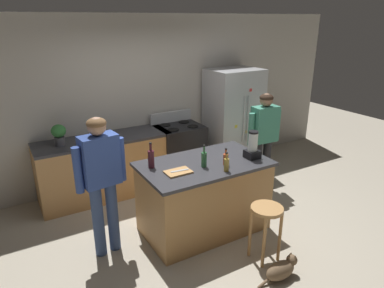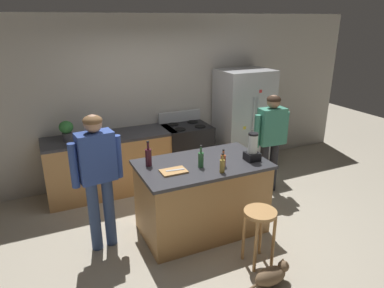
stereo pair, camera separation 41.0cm
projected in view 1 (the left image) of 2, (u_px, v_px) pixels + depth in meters
name	position (u px, v px, depth m)	size (l,w,h in m)	color
ground_plane	(203.00, 228.00, 4.61)	(14.00, 14.00, 0.00)	#B2A893
back_wall	(142.00, 100.00, 5.73)	(8.00, 0.10, 2.70)	#BCB7AD
kitchen_island	(204.00, 196.00, 4.44)	(1.59, 0.94, 0.94)	#B7844C
back_counter_run	(106.00, 167.00, 5.32)	(2.00, 0.64, 0.94)	#B7844C
refrigerator	(233.00, 119.00, 6.25)	(0.90, 0.73, 1.80)	#B7BABF
stove_range	(179.00, 152.00, 5.90)	(0.76, 0.65, 1.12)	black
person_by_island_left	(101.00, 174.00, 3.81)	(0.60, 0.27, 1.66)	#384C7A
person_by_sink_right	(264.00, 133.00, 5.39)	(0.59, 0.25, 1.56)	#26262B
bar_stool	(266.00, 219.00, 3.86)	(0.36, 0.36, 0.67)	#B7844C
cat	(281.00, 269.00, 3.69)	(0.52, 0.18, 0.26)	brown
potted_plant	(59.00, 133.00, 4.81)	(0.20, 0.20, 0.30)	#4C4C51
blender_appliance	(253.00, 147.00, 4.38)	(0.17, 0.17, 0.36)	black
bottle_cooking_sauce	(226.00, 159.00, 4.19)	(0.06, 0.06, 0.22)	#B24C26
bottle_olive_oil	(204.00, 159.00, 4.13)	(0.07, 0.07, 0.28)	#2D6638
bottle_wine	(151.00, 158.00, 4.11)	(0.08, 0.08, 0.32)	#471923
bottle_vinegar	(226.00, 164.00, 4.02)	(0.06, 0.06, 0.24)	olive
cutting_board	(178.00, 172.00, 4.00)	(0.30, 0.20, 0.02)	#B7844C
chef_knife	(180.00, 171.00, 4.00)	(0.22, 0.03, 0.01)	#B7BABF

